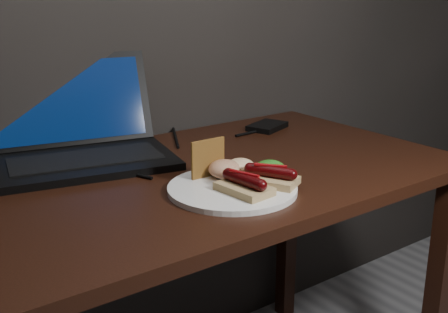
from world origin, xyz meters
TOP-DOWN VIEW (x-y plane):
  - desk at (0.00, 1.38)m, footprint 1.40×0.70m
  - laptop at (-0.10, 1.63)m, footprint 0.48×0.42m
  - hard_drive at (0.47, 1.59)m, footprint 0.14×0.12m
  - desk_cables at (-0.01, 1.55)m, footprint 0.98×0.40m
  - plate at (0.06, 1.23)m, footprint 0.34×0.34m
  - bread_sausage_center at (0.06, 1.18)m, footprint 0.08×0.12m
  - bread_sausage_right at (0.14, 1.19)m, footprint 0.12×0.13m
  - crispbread at (0.06, 1.31)m, footprint 0.08×0.01m
  - salad_greens at (0.16, 1.22)m, footprint 0.07×0.07m
  - salsa_mound at (0.08, 1.28)m, footprint 0.07×0.07m
  - coleslaw_mound at (0.13, 1.28)m, footprint 0.06×0.06m

SIDE VIEW (x-z plane):
  - desk at x=0.00m, z-range 0.29..1.04m
  - desk_cables at x=-0.01m, z-range 0.75..0.76m
  - plate at x=0.06m, z-range 0.75..0.76m
  - hard_drive at x=0.47m, z-range 0.75..0.77m
  - bread_sausage_center at x=0.06m, z-range 0.76..0.80m
  - bread_sausage_right at x=0.14m, z-range 0.76..0.80m
  - coleslaw_mound at x=0.13m, z-range 0.76..0.80m
  - salad_greens at x=0.16m, z-range 0.76..0.80m
  - salsa_mound at x=0.08m, z-range 0.76..0.80m
  - laptop at x=-0.10m, z-range 0.68..0.93m
  - crispbread at x=0.06m, z-range 0.76..0.85m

